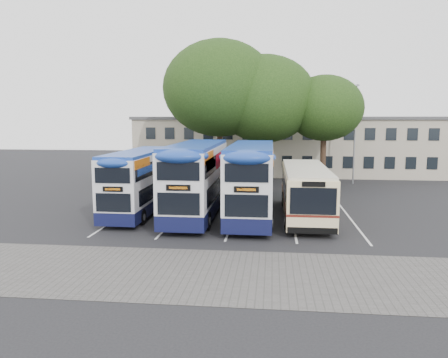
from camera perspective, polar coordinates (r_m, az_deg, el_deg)
ground at (r=22.03m, az=10.10°, el=-8.01°), size 120.00×120.00×0.00m
paving_strip at (r=17.22m, az=4.40°, el=-12.46°), size 40.00×6.00×0.01m
bay_lines at (r=26.91m, az=1.38°, el=-4.96°), size 14.12×11.00×0.01m
depot_building at (r=48.24m, az=8.10°, el=4.43°), size 32.40×8.40×6.20m
lamp_post at (r=41.81m, az=16.74°, el=6.31°), size 0.25×1.05×9.06m
tree_left at (r=38.88m, az=-0.57°, el=11.73°), size 9.90×9.90×12.82m
tree_mid at (r=38.86m, az=5.35°, el=10.35°), size 8.94×8.94×11.50m
tree_right at (r=39.15m, az=13.00°, el=8.99°), size 6.68×6.68×9.74m
bus_dd_left at (r=28.22m, az=-10.89°, el=0.02°), size 2.32×9.57×3.99m
bus_dd_mid at (r=26.96m, az=-3.55°, el=0.38°), size 2.61×10.78×4.49m
bus_dd_right at (r=26.51m, az=3.62°, el=0.21°), size 2.59×10.69×4.46m
bus_single at (r=27.15m, az=10.55°, el=-1.23°), size 2.64×10.36×3.09m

